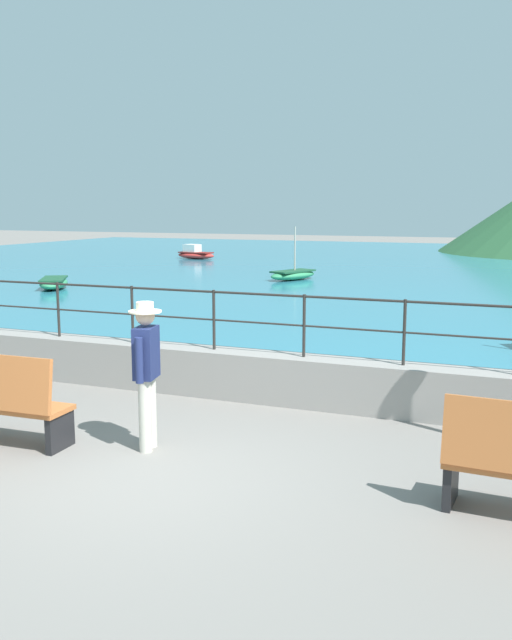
{
  "coord_description": "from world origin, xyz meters",
  "views": [
    {
      "loc": [
        3.73,
        -6.1,
        2.83
      ],
      "look_at": [
        -0.23,
        3.7,
        1.1
      ],
      "focal_mm": 39.19,
      "sensor_mm": 36.0,
      "label": 1
    }
  ],
  "objects_px": {
    "person_walking": "(146,368)",
    "boat_2": "(195,254)",
    "boat_4": "(54,283)",
    "boat_1": "(293,274)"
  },
  "relations": [
    {
      "from": "person_walking",
      "to": "boat_2",
      "type": "relative_size",
      "value": 0.72
    },
    {
      "from": "boat_2",
      "to": "boat_4",
      "type": "xyz_separation_m",
      "value": [
        1.72,
        -13.99,
        -0.07
      ]
    },
    {
      "from": "person_walking",
      "to": "boat_1",
      "type": "relative_size",
      "value": 0.71
    },
    {
      "from": "boat_1",
      "to": "boat_4",
      "type": "relative_size",
      "value": 1.01
    },
    {
      "from": "person_walking",
      "to": "boat_2",
      "type": "height_order",
      "value": "person_walking"
    },
    {
      "from": "person_walking",
      "to": "boat_1",
      "type": "distance_m",
      "value": 18.77
    },
    {
      "from": "person_walking",
      "to": "boat_1",
      "type": "height_order",
      "value": "boat_1"
    },
    {
      "from": "person_walking",
      "to": "boat_4",
      "type": "bearing_deg",
      "value": 131.63
    },
    {
      "from": "boat_1",
      "to": "person_walking",
      "type": "bearing_deg",
      "value": -76.22
    },
    {
      "from": "boat_1",
      "to": "boat_2",
      "type": "distance_m",
      "value": 11.74
    }
  ]
}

